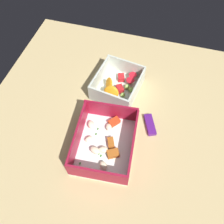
{
  "coord_description": "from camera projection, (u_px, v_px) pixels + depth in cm",
  "views": [
    {
      "loc": [
        36.48,
        10.66,
        64.75
      ],
      "look_at": [
        -1.23,
        0.07,
        4.0
      ],
      "focal_mm": 37.98,
      "sensor_mm": 36.0,
      "label": 1
    }
  ],
  "objects": [
    {
      "name": "table_surface",
      "position": [
        111.0,
        120.0,
        0.74
      ],
      "size": [
        80.0,
        80.0,
        2.0
      ],
      "primitive_type": "cube",
      "color": "tan",
      "rests_on": "ground"
    },
    {
      "name": "pasta_container",
      "position": [
        105.0,
        142.0,
        0.67
      ],
      "size": [
        21.63,
        17.73,
        6.95
      ],
      "rotation": [
        0.0,
        0.0,
        0.08
      ],
      "color": "white",
      "rests_on": "table_surface"
    },
    {
      "name": "fruit_bowl",
      "position": [
        118.0,
        85.0,
        0.78
      ],
      "size": [
        17.3,
        15.79,
        6.41
      ],
      "rotation": [
        0.0,
        0.0,
        -0.15
      ],
      "color": "silver",
      "rests_on": "table_surface"
    },
    {
      "name": "candy_bar",
      "position": [
        150.0,
        125.0,
        0.71
      ],
      "size": [
        7.37,
        5.01,
        1.2
      ],
      "primitive_type": "cube",
      "rotation": [
        0.0,
        0.0,
        0.41
      ],
      "color": "#51197A",
      "rests_on": "table_surface"
    }
  ]
}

